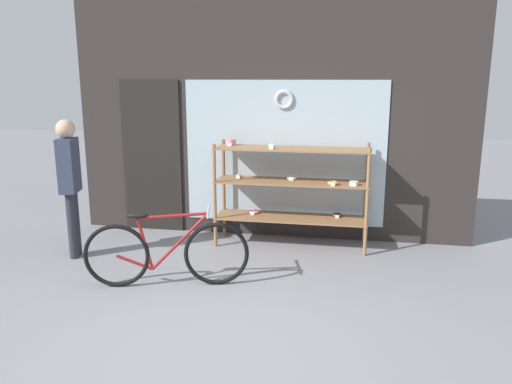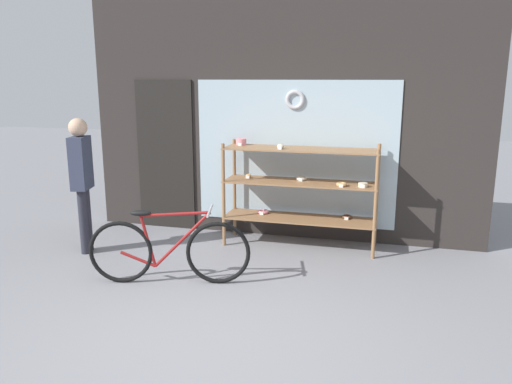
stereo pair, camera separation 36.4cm
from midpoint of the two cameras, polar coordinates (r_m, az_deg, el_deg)
name	(u,v)px [view 1 (the left image)]	position (r m, az deg, el deg)	size (l,w,h in m)	color
ground_plane	(213,340)	(4.35, -7.41, -16.47)	(30.00, 30.00, 0.00)	gray
storefront_facade	(266,120)	(6.66, -0.42, 8.25)	(5.33, 0.13, 3.25)	#2D2826
display_case	(291,184)	(6.33, 2.33, 0.85)	(1.93, 0.51, 1.35)	#8E6642
bicycle	(166,253)	(5.30, -12.20, -6.82)	(1.66, 0.55, 0.81)	black
pedestrian	(70,177)	(6.33, -22.09, 1.53)	(0.25, 0.35, 1.66)	#282833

